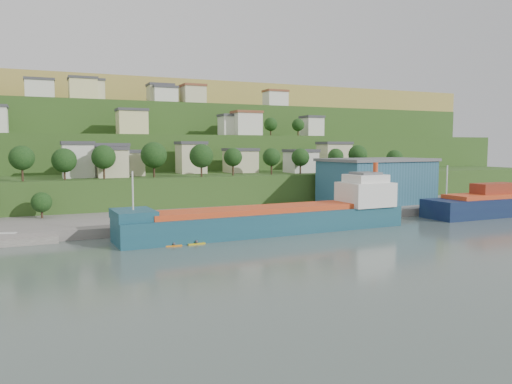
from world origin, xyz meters
TOP-DOWN VIEW (x-y plane):
  - ground at (0.00, 0.00)m, footprint 500.00×500.00m
  - quay at (20.00, 28.00)m, footprint 220.00×26.00m
  - hillside at (0.00, 168.70)m, footprint 360.00×211.09m
  - cargo_ship_near at (8.22, 7.52)m, footprint 63.96×12.57m
  - warehouse at (50.67, 29.54)m, footprint 32.60×21.75m
  - dinghy at (-44.43, 16.73)m, footprint 4.67×2.72m
  - kayak_orange at (-15.87, 1.58)m, footprint 3.00×0.92m
  - kayak_yellow at (-11.55, 1.60)m, footprint 3.36×0.79m

SIDE VIEW (x-z plane):
  - ground at x=0.00m, z-range 0.00..0.00m
  - quay at x=20.00m, z-range -2.00..2.00m
  - hillside at x=0.00m, z-range -47.92..48.08m
  - kayak_orange at x=-15.87m, z-range -0.15..0.59m
  - kayak_yellow at x=-11.55m, z-range -0.17..0.66m
  - dinghy at x=-44.43m, z-range 1.20..2.08m
  - cargo_ship_near at x=8.22m, z-range -5.56..10.79m
  - warehouse at x=50.67m, z-range 2.03..14.83m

